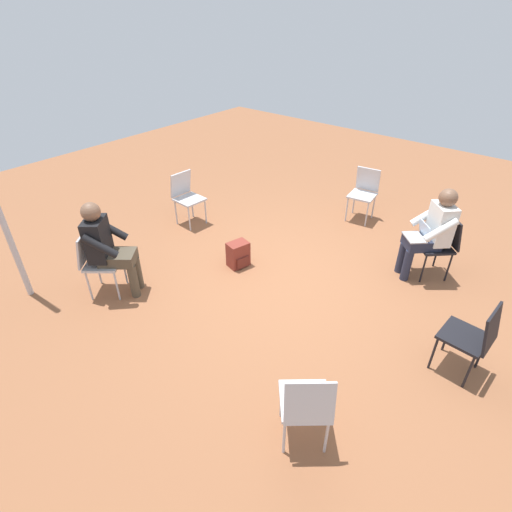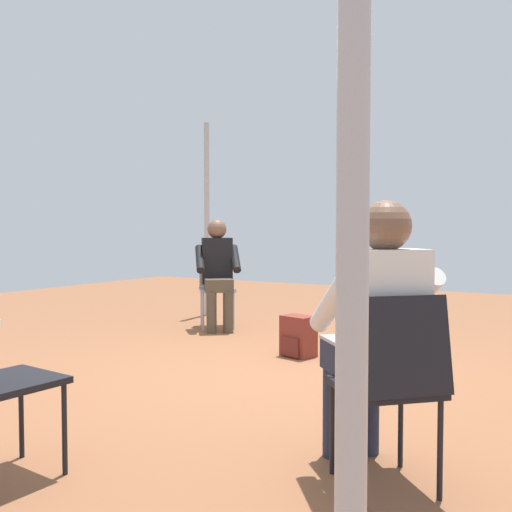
{
  "view_description": "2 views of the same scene",
  "coord_description": "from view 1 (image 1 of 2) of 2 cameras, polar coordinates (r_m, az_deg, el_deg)",
  "views": [
    {
      "loc": [
        -3.48,
        -2.39,
        3.18
      ],
      "look_at": [
        -0.39,
        0.16,
        0.54
      ],
      "focal_mm": 28.0,
      "sensor_mm": 36.0,
      "label": 1
    },
    {
      "loc": [
        2.16,
        -3.75,
        1.11
      ],
      "look_at": [
        -0.03,
        -0.11,
        0.92
      ],
      "focal_mm": 40.0,
      "sensor_mm": 36.0,
      "label": 2
    }
  ],
  "objects": [
    {
      "name": "ground_plane",
      "position": [
        5.29,
        4.05,
        -3.72
      ],
      "size": [
        14.0,
        14.0,
        0.0
      ],
      "primitive_type": "plane",
      "color": "brown"
    },
    {
      "name": "person_in_black",
      "position": [
        5.05,
        -20.54,
        1.5
      ],
      "size": [
        0.63,
        0.63,
        1.24
      ],
      "rotation": [
        0.0,
        0.0,
        -2.45
      ],
      "color": "#4C4233",
      "rests_on": "ground"
    },
    {
      "name": "chair_north",
      "position": [
        6.55,
        -9.93,
        8.63
      ],
      "size": [
        0.42,
        0.46,
        0.85
      ],
      "rotation": [
        0.0,
        0.0,
        3.09
      ],
      "color": "#B7B7BC",
      "rests_on": "ground"
    },
    {
      "name": "chair_east",
      "position": [
        6.83,
        15.2,
        9.02
      ],
      "size": [
        0.49,
        0.45,
        0.85
      ],
      "rotation": [
        0.0,
        0.0,
        1.71
      ],
      "color": "#B7B7BC",
      "rests_on": "ground"
    },
    {
      "name": "backpack_near_laptop_user",
      "position": [
        5.51,
        -2.57,
        0.06
      ],
      "size": [
        0.32,
        0.29,
        0.36
      ],
      "rotation": [
        0.0,
        0.0,
        6.04
      ],
      "color": "maroon",
      "rests_on": "ground"
    },
    {
      "name": "chair_southeast",
      "position": [
        5.68,
        24.89,
        1.78
      ],
      "size": [
        0.58,
        0.58,
        0.85
      ],
      "rotation": [
        0.0,
        0.0,
        0.77
      ],
      "color": "black",
      "rests_on": "ground"
    },
    {
      "name": "chair_southwest",
      "position": [
        3.35,
        7.21,
        -20.21
      ],
      "size": [
        0.59,
        0.58,
        0.85
      ],
      "rotation": [
        0.0,
        0.0,
        -0.87
      ],
      "color": "#B7B7BC",
      "rests_on": "ground"
    },
    {
      "name": "chair_south",
      "position": [
        4.33,
        28.65,
        -9.95
      ],
      "size": [
        0.43,
        0.47,
        0.85
      ],
      "rotation": [
        0.0,
        0.0,
        -0.08
      ],
      "color": "black",
      "rests_on": "ground"
    },
    {
      "name": "chair_northwest",
      "position": [
        5.21,
        -21.83,
        -0.36
      ],
      "size": [
        0.58,
        0.58,
        0.85
      ],
      "rotation": [
        0.0,
        0.0,
        -2.45
      ],
      "color": "#B7B7BC",
      "rests_on": "ground"
    },
    {
      "name": "person_with_laptop",
      "position": [
        5.51,
        23.82,
        3.47
      ],
      "size": [
        0.64,
        0.64,
        1.24
      ],
      "rotation": [
        0.0,
        0.0,
        0.77
      ],
      "color": "#23283D",
      "rests_on": "ground"
    }
  ]
}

